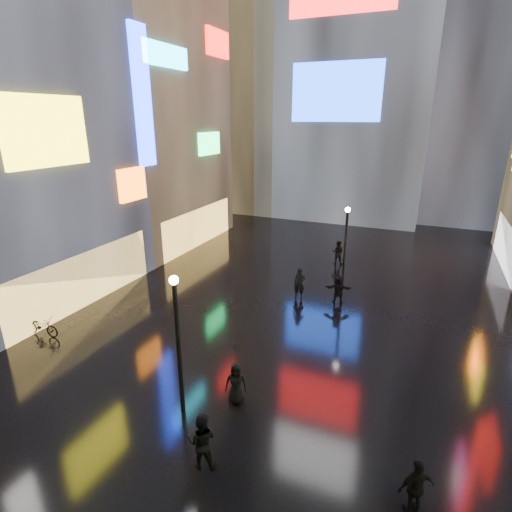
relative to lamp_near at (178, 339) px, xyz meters
The scene contains 14 objects.
ground 11.73m from the lamp_near, 82.88° to the left, with size 140.00×140.00×0.00m, color black.
building_left_far 23.98m from the lamp_near, 130.15° to the left, with size 10.28×12.00×22.00m.
tower_flank_right 41.17m from the lamp_near, 74.40° to the left, with size 12.00×12.00×34.00m, color black.
tower_flank_left 36.97m from the lamp_near, 110.73° to the left, with size 10.00×10.00×26.00m, color black.
lamp_near is the anchor object (origin of this frame).
lamp_far 12.69m from the lamp_near, 76.05° to the left, with size 0.30×0.30×5.20m.
pedestrian_1 3.24m from the lamp_near, 43.49° to the right, with size 0.88×0.69×1.82m, color black.
pedestrian_3 8.01m from the lamp_near, ahead, with size 0.99×0.41×1.69m, color black.
pedestrian_4 2.88m from the lamp_near, 38.53° to the left, with size 0.78×0.51×1.60m, color black.
pedestrian_5 11.54m from the lamp_near, 73.98° to the left, with size 1.48×0.47×1.60m, color black.
pedestrian_6 10.88m from the lamp_near, 84.97° to the left, with size 0.66×0.43×1.82m, color black.
pedestrian_7 17.42m from the lamp_near, 84.33° to the left, with size 0.82×0.64×1.68m, color black.
umbrella_2 2.13m from the lamp_near, 38.53° to the left, with size 0.93×0.95×0.85m, color black.
bicycle 9.59m from the lamp_near, 168.77° to the left, with size 0.65×1.87×0.98m, color black.
Camera 1 is at (5.54, -0.88, 9.88)m, focal length 28.00 mm.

